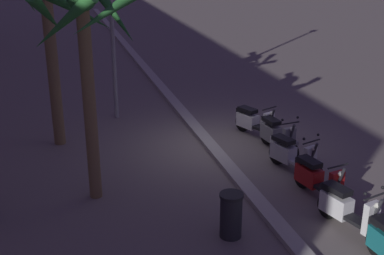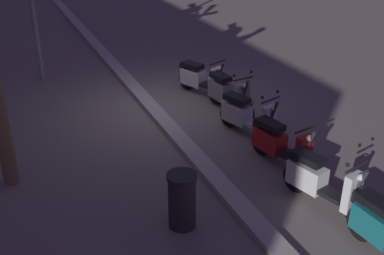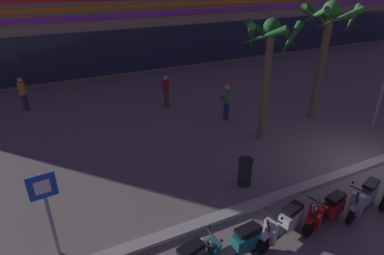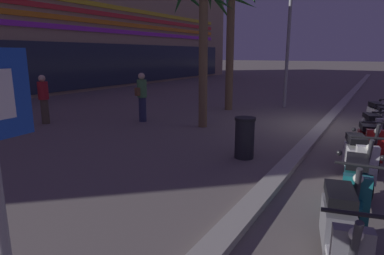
{
  "view_description": "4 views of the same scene",
  "coord_description": "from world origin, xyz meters",
  "px_view_note": "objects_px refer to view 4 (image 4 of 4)",
  "views": [
    {
      "loc": [
        -12.75,
        4.47,
        5.65
      ],
      "look_at": [
        -1.18,
        1.08,
        1.11
      ],
      "focal_mm": 47.52,
      "sensor_mm": 36.0,
      "label": 1
    },
    {
      "loc": [
        -10.19,
        3.56,
        4.76
      ],
      "look_at": [
        -3.34,
        0.56,
        1.08
      ],
      "focal_mm": 43.95,
      "sensor_mm": 36.0,
      "label": 2
    },
    {
      "loc": [
        -9.78,
        -5.64,
        6.32
      ],
      "look_at": [
        -5.03,
        4.16,
        0.89
      ],
      "focal_mm": 29.49,
      "sensor_mm": 36.0,
      "label": 3
    },
    {
      "loc": [
        -11.45,
        -1.37,
        2.36
      ],
      "look_at": [
        -5.59,
        2.03,
        0.84
      ],
      "focal_mm": 30.85,
      "sensor_mm": 36.0,
      "label": 4
    }
  ],
  "objects_px": {
    "scooter_grey_mid_centre": "(384,122)",
    "scooter_white_last_in_row": "(358,160)",
    "scooter_teal_second_in_line": "(355,189)",
    "litter_bin": "(245,137)",
    "palm_tree_mid_walkway": "(203,9)",
    "street_lamp": "(291,0)",
    "scooter_grey_gap_after_mid": "(340,235)",
    "scooter_white_far_back": "(379,115)",
    "pedestrian_by_palm_tree": "(142,96)",
    "pedestrian_strolling_near_curb": "(44,98)",
    "scooter_silver_lead_nearest": "(374,131)",
    "palm_tree_near_sign": "(231,12)",
    "scooter_red_tail_end": "(369,143)"
  },
  "relations": [
    {
      "from": "scooter_grey_mid_centre",
      "to": "scooter_white_last_in_row",
      "type": "bearing_deg",
      "value": 174.65
    },
    {
      "from": "scooter_teal_second_in_line",
      "to": "litter_bin",
      "type": "bearing_deg",
      "value": 51.7
    },
    {
      "from": "scooter_grey_mid_centre",
      "to": "palm_tree_mid_walkway",
      "type": "distance_m",
      "value": 6.25
    },
    {
      "from": "scooter_grey_mid_centre",
      "to": "street_lamp",
      "type": "distance_m",
      "value": 6.93
    },
    {
      "from": "scooter_grey_gap_after_mid",
      "to": "scooter_white_far_back",
      "type": "relative_size",
      "value": 1.08
    },
    {
      "from": "scooter_white_last_in_row",
      "to": "street_lamp",
      "type": "relative_size",
      "value": 0.23
    },
    {
      "from": "street_lamp",
      "to": "pedestrian_by_palm_tree",
      "type": "bearing_deg",
      "value": 148.23
    },
    {
      "from": "scooter_grey_mid_centre",
      "to": "pedestrian_strolling_near_curb",
      "type": "height_order",
      "value": "pedestrian_strolling_near_curb"
    },
    {
      "from": "scooter_grey_gap_after_mid",
      "to": "scooter_silver_lead_nearest",
      "type": "height_order",
      "value": "scooter_silver_lead_nearest"
    },
    {
      "from": "scooter_teal_second_in_line",
      "to": "scooter_white_far_back",
      "type": "relative_size",
      "value": 1.11
    },
    {
      "from": "street_lamp",
      "to": "scooter_silver_lead_nearest",
      "type": "bearing_deg",
      "value": -145.6
    },
    {
      "from": "palm_tree_mid_walkway",
      "to": "palm_tree_near_sign",
      "type": "height_order",
      "value": "palm_tree_near_sign"
    },
    {
      "from": "scooter_teal_second_in_line",
      "to": "scooter_silver_lead_nearest",
      "type": "distance_m",
      "value": 4.35
    },
    {
      "from": "scooter_red_tail_end",
      "to": "street_lamp",
      "type": "height_order",
      "value": "street_lamp"
    },
    {
      "from": "pedestrian_strolling_near_curb",
      "to": "scooter_grey_gap_after_mid",
      "type": "bearing_deg",
      "value": -109.97
    },
    {
      "from": "scooter_silver_lead_nearest",
      "to": "scooter_white_far_back",
      "type": "xyz_separation_m",
      "value": [
        2.56,
        -0.06,
        -0.01
      ]
    },
    {
      "from": "scooter_grey_mid_centre",
      "to": "scooter_teal_second_in_line",
      "type": "bearing_deg",
      "value": 176.73
    },
    {
      "from": "scooter_white_last_in_row",
      "to": "scooter_red_tail_end",
      "type": "distance_m",
      "value": 1.41
    },
    {
      "from": "scooter_white_last_in_row",
      "to": "palm_tree_mid_walkway",
      "type": "relative_size",
      "value": 0.37
    },
    {
      "from": "scooter_white_far_back",
      "to": "scooter_grey_mid_centre",
      "type": "bearing_deg",
      "value": -172.81
    },
    {
      "from": "scooter_grey_mid_centre",
      "to": "palm_tree_mid_walkway",
      "type": "xyz_separation_m",
      "value": [
        -1.31,
        5.17,
        3.25
      ]
    },
    {
      "from": "scooter_grey_gap_after_mid",
      "to": "palm_tree_near_sign",
      "type": "relative_size",
      "value": 0.34
    },
    {
      "from": "scooter_teal_second_in_line",
      "to": "street_lamp",
      "type": "distance_m",
      "value": 11.12
    },
    {
      "from": "scooter_red_tail_end",
      "to": "litter_bin",
      "type": "height_order",
      "value": "scooter_red_tail_end"
    },
    {
      "from": "scooter_teal_second_in_line",
      "to": "pedestrian_by_palm_tree",
      "type": "xyz_separation_m",
      "value": [
        4.04,
        7.08,
        0.46
      ]
    },
    {
      "from": "palm_tree_near_sign",
      "to": "street_lamp",
      "type": "distance_m",
      "value": 2.69
    },
    {
      "from": "palm_tree_mid_walkway",
      "to": "pedestrian_strolling_near_curb",
      "type": "bearing_deg",
      "value": 115.12
    },
    {
      "from": "scooter_grey_gap_after_mid",
      "to": "scooter_red_tail_end",
      "type": "height_order",
      "value": "same"
    },
    {
      "from": "scooter_red_tail_end",
      "to": "scooter_silver_lead_nearest",
      "type": "distance_m",
      "value": 1.41
    },
    {
      "from": "scooter_silver_lead_nearest",
      "to": "litter_bin",
      "type": "xyz_separation_m",
      "value": [
        -2.43,
        2.54,
        0.04
      ]
    },
    {
      "from": "scooter_red_tail_end",
      "to": "pedestrian_by_palm_tree",
      "type": "xyz_separation_m",
      "value": [
        1.1,
        7.13,
        0.47
      ]
    },
    {
      "from": "scooter_silver_lead_nearest",
      "to": "scooter_grey_mid_centre",
      "type": "relative_size",
      "value": 0.98
    },
    {
      "from": "scooter_white_far_back",
      "to": "pedestrian_by_palm_tree",
      "type": "bearing_deg",
      "value": 111.61
    },
    {
      "from": "scooter_grey_mid_centre",
      "to": "pedestrian_strolling_near_curb",
      "type": "bearing_deg",
      "value": 109.68
    },
    {
      "from": "pedestrian_strolling_near_curb",
      "to": "street_lamp",
      "type": "relative_size",
      "value": 0.22
    },
    {
      "from": "scooter_white_last_in_row",
      "to": "scooter_teal_second_in_line",
      "type": "bearing_deg",
      "value": -177.55
    },
    {
      "from": "scooter_white_last_in_row",
      "to": "palm_tree_mid_walkway",
      "type": "distance_m",
      "value": 6.45
    },
    {
      "from": "scooter_grey_gap_after_mid",
      "to": "scooter_red_tail_end",
      "type": "distance_m",
      "value": 4.38
    },
    {
      "from": "litter_bin",
      "to": "scooter_silver_lead_nearest",
      "type": "bearing_deg",
      "value": -46.29
    },
    {
      "from": "scooter_teal_second_in_line",
      "to": "scooter_grey_mid_centre",
      "type": "bearing_deg",
      "value": -3.27
    },
    {
      "from": "scooter_silver_lead_nearest",
      "to": "scooter_teal_second_in_line",
      "type": "bearing_deg",
      "value": 178.55
    },
    {
      "from": "scooter_white_last_in_row",
      "to": "litter_bin",
      "type": "xyz_separation_m",
      "value": [
        0.39,
        2.36,
        0.03
      ]
    },
    {
      "from": "scooter_grey_gap_after_mid",
      "to": "litter_bin",
      "type": "distance_m",
      "value": 4.13
    },
    {
      "from": "scooter_grey_gap_after_mid",
      "to": "scooter_teal_second_in_line",
      "type": "xyz_separation_m",
      "value": [
        1.44,
        -0.03,
        -0.01
      ]
    },
    {
      "from": "scooter_teal_second_in_line",
      "to": "palm_tree_mid_walkway",
      "type": "relative_size",
      "value": 0.38
    },
    {
      "from": "scooter_grey_gap_after_mid",
      "to": "palm_tree_near_sign",
      "type": "height_order",
      "value": "palm_tree_near_sign"
    },
    {
      "from": "scooter_silver_lead_nearest",
      "to": "pedestrian_strolling_near_curb",
      "type": "height_order",
      "value": "pedestrian_strolling_near_curb"
    },
    {
      "from": "scooter_red_tail_end",
      "to": "scooter_grey_gap_after_mid",
      "type": "bearing_deg",
      "value": 178.91
    },
    {
      "from": "palm_tree_near_sign",
      "to": "scooter_white_last_in_row",
      "type": "bearing_deg",
      "value": -139.63
    },
    {
      "from": "scooter_white_last_in_row",
      "to": "palm_tree_near_sign",
      "type": "bearing_deg",
      "value": 40.37
    }
  ]
}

